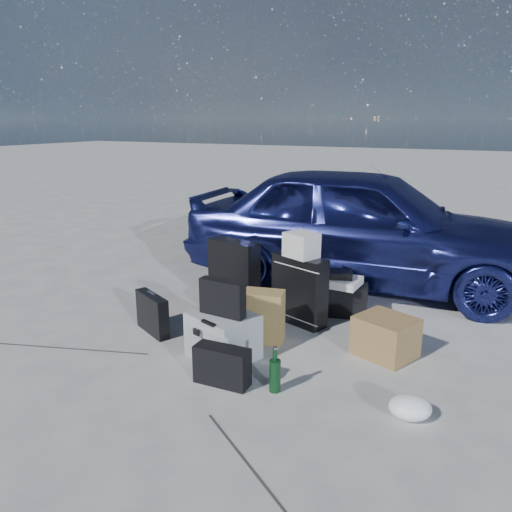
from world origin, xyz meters
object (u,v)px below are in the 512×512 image
Objects in this scene: car at (363,225)px; suitcase_left at (234,274)px; pelican_case at (223,335)px; cardboard_box at (386,337)px; duffel_bag at (336,299)px; briefcase at (152,314)px; suitcase_right at (299,290)px; green_bottle at (275,370)px.

car reaches higher than suitcase_left.
pelican_case is at bearing 164.08° from car.
car is 1.66m from suitcase_left.
pelican_case is 1.30m from cardboard_box.
car is 5.79× the size of suitcase_left.
pelican_case is 0.83× the size of duffel_bag.
briefcase reaches higher than cardboard_box.
briefcase is at bearing -123.61° from suitcase_right.
car is 2.43m from pelican_case.
duffel_bag is at bearing 92.55° from green_bottle.
green_bottle is (0.59, -0.30, -0.02)m from pelican_case.
briefcase is 1.76m from duffel_bag.
pelican_case is at bearing -126.46° from duffel_bag.
briefcase is 0.76× the size of duffel_bag.
pelican_case is 1.16× the size of cardboard_box.
briefcase reaches higher than green_bottle.
car is 8.75× the size of briefcase.
car is at bearing 78.19° from duffel_bag.
suitcase_left is 1.03m from duffel_bag.
briefcase is 0.66× the size of suitcase_left.
cardboard_box is at bearing -162.97° from car.
pelican_case is 0.67m from green_bottle.
briefcase is 2.01m from cardboard_box.
green_bottle is at bearing 9.57° from briefcase.
pelican_case reaches higher than briefcase.
green_bottle is at bearing 178.16° from car.
car is at bearing 111.37° from cardboard_box.
suitcase_right is at bearing 6.14° from suitcase_left.
green_bottle is at bearing -39.04° from suitcase_left.
briefcase is (-0.80, 0.12, -0.00)m from pelican_case.
suitcase_right is 0.94m from cardboard_box.
briefcase is at bearing -99.31° from suitcase_left.
briefcase is at bearing -152.89° from duffel_bag.
suitcase_right reaches higher than green_bottle.
duffel_bag is 1.86× the size of green_bottle.
car is at bearing 86.49° from briefcase.
suitcase_right is (0.73, -0.08, -0.02)m from suitcase_left.
cardboard_box is (0.68, -1.73, -0.52)m from car.
car is 12.39× the size of green_bottle.
suitcase_left is at bearing -166.13° from suitcase_right.
duffel_bag is 1.58m from green_bottle.
car is 8.04× the size of pelican_case.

